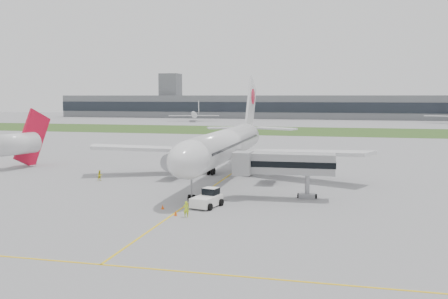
% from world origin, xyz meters
% --- Properties ---
extents(ground, '(600.00, 600.00, 0.00)m').
position_xyz_m(ground, '(0.00, 0.00, 0.00)').
color(ground, gray).
rests_on(ground, ground).
extents(apron_markings, '(70.00, 70.00, 0.04)m').
position_xyz_m(apron_markings, '(0.00, -5.00, 0.00)').
color(apron_markings, yellow).
rests_on(apron_markings, ground).
extents(grass_strip, '(600.00, 50.00, 0.02)m').
position_xyz_m(grass_strip, '(0.00, 120.00, 0.01)').
color(grass_strip, '#2E511E').
rests_on(grass_strip, ground).
extents(terminal_building, '(320.00, 22.30, 14.00)m').
position_xyz_m(terminal_building, '(0.00, 229.87, 7.00)').
color(terminal_building, slate).
rests_on(terminal_building, ground).
extents(control_tower, '(12.00, 12.00, 56.00)m').
position_xyz_m(control_tower, '(-90.00, 232.00, 0.00)').
color(control_tower, slate).
rests_on(control_tower, ground).
extents(airliner, '(48.13, 53.95, 17.88)m').
position_xyz_m(airliner, '(0.00, 4.87, 5.66)').
color(airliner, silver).
rests_on(airliner, ground).
extents(pushback_tug, '(3.75, 4.79, 2.22)m').
position_xyz_m(pushback_tug, '(2.81, -17.41, 1.02)').
color(pushback_tug, white).
rests_on(pushback_tug, ground).
extents(jet_bridge, '(13.37, 4.21, 6.19)m').
position_xyz_m(jet_bridge, '(10.92, -10.13, 4.58)').
color(jet_bridge, gray).
rests_on(jet_bridge, ground).
extents(safety_cone_left, '(0.41, 0.41, 0.56)m').
position_xyz_m(safety_cone_left, '(-2.10, -20.05, 0.28)').
color(safety_cone_left, '#E44F0C').
rests_on(safety_cone_left, ground).
extents(safety_cone_right, '(0.42, 0.42, 0.58)m').
position_xyz_m(safety_cone_right, '(0.50, -22.83, 0.29)').
color(safety_cone_right, '#E44F0C').
rests_on(safety_cone_right, ground).
extents(ground_crew_near, '(0.70, 0.49, 1.83)m').
position_xyz_m(ground_crew_near, '(1.87, -23.13, 0.92)').
color(ground_crew_near, '#C1E526').
rests_on(ground_crew_near, ground).
extents(ground_crew_far, '(1.02, 1.06, 1.72)m').
position_xyz_m(ground_crew_far, '(-19.01, -3.24, 0.86)').
color(ground_crew_far, yellow).
rests_on(ground_crew_far, ground).
extents(neighbor_aircraft, '(5.97, 14.68, 11.84)m').
position_xyz_m(neighbor_aircraft, '(-40.80, 6.46, 4.69)').
color(neighbor_aircraft, red).
rests_on(neighbor_aircraft, ground).
extents(distant_aircraft_left, '(33.56, 31.52, 10.45)m').
position_xyz_m(distant_aircraft_left, '(-59.75, 183.88, 0.00)').
color(distant_aircraft_left, silver).
rests_on(distant_aircraft_left, ground).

